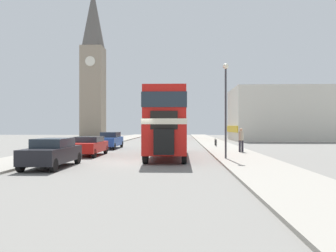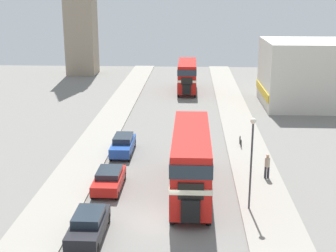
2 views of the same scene
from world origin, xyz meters
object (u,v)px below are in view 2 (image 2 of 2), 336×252
Objects in this scene: double_decker_bus at (191,157)px; car_parked_mid at (109,179)px; bicycle_on_pavement at (241,142)px; car_parked_near at (88,225)px; pedestrian_walking at (267,165)px; car_parked_far at (123,144)px; bus_distant at (187,74)px; street_lamp at (252,150)px.

car_parked_mid is (-5.65, 0.35, -1.88)m from double_decker_bus.
double_decker_bus is 11.07m from bicycle_on_pavement.
double_decker_bus is at bearing -3.55° from car_parked_mid.
car_parked_near is 14.29m from pedestrian_walking.
double_decker_bus is 2.37× the size of car_parked_far.
bus_distant is 24.31m from bicycle_on_pavement.
street_lamp is (3.66, -2.48, 1.36)m from double_decker_bus.
double_decker_bus is 2.52× the size of car_parked_near.
street_lamp reaches higher than car_parked_far.
car_parked_far is at bearing 132.54° from street_lamp.
car_parked_near is 0.94× the size of car_parked_far.
street_lamp reaches higher than bus_distant.
double_decker_bus is 8.70m from car_parked_near.
pedestrian_walking reaches higher than car_parked_far.
bicycle_on_pavement is (4.98, -23.71, -1.94)m from bus_distant.
double_decker_bus is at bearing -53.53° from car_parked_far.
street_lamp reaches higher than car_parked_mid.
car_parked_mid is at bearing -136.16° from bicycle_on_pavement.
bus_distant is 2.06× the size of car_parked_far.
car_parked_near is at bearing -89.85° from car_parked_mid.
street_lamp is (9.41, -10.25, 3.16)m from car_parked_far.
car_parked_near is 6.72m from car_parked_mid.
pedestrian_walking is at bearing -81.01° from bicycle_on_pavement.
bicycle_on_pavement is (10.00, 9.61, -0.24)m from car_parked_mid.
bus_distant is 2.19× the size of car_parked_near.
street_lamp reaches higher than double_decker_bus.
pedestrian_walking reaches higher than bicycle_on_pavement.
street_lamp reaches higher than car_parked_near.
double_decker_bus is 9.84m from car_parked_far.
bus_distant is at bearing 91.08° from double_decker_bus.
street_lamp is at bearing -93.16° from bicycle_on_pavement.
car_parked_mid is 10.26m from street_lamp.
double_decker_bus is 1.86× the size of street_lamp.
car_parked_near is at bearing -131.51° from double_decker_bus.
car_parked_far is at bearing 155.16° from pedestrian_walking.
pedestrian_walking is at bearing -78.81° from bus_distant.
car_parked_near is 14.15m from car_parked_far.
bus_distant is 40.38m from car_parked_near.
car_parked_far is (-5.75, 7.78, -1.80)m from double_decker_bus.
bicycle_on_pavement is 12.93m from street_lamp.
car_parked_far is (-0.11, 14.15, 0.03)m from car_parked_near.
street_lamp is (-0.69, -12.43, 3.47)m from bicycle_on_pavement.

